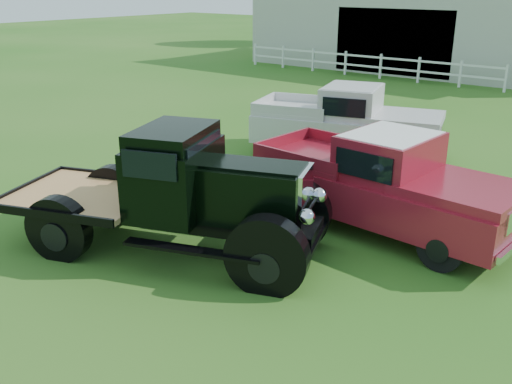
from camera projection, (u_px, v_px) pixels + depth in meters
The scene contains 6 objects.
ground at pixel (203, 266), 9.73m from camera, with size 120.00×120.00×0.00m, color #215D14.
shed_left at pixel (434, 15), 31.86m from camera, with size 18.80×10.20×5.60m, color #9F9E9A, non-canonical shape.
fence_rail at pixel (363, 65), 28.83m from camera, with size 14.20×0.16×1.20m, color white, non-canonical shape.
vintage_flatbed at pixel (170, 190), 9.95m from camera, with size 5.73×2.27×2.27m, color black, non-canonical shape.
red_pickup at pixel (382, 181), 10.92m from camera, with size 5.33×2.05×1.94m, color maroon, non-canonical shape.
white_pickup at pixel (347, 122), 15.55m from camera, with size 5.19×2.01×1.91m, color beige, non-canonical shape.
Camera 1 is at (6.15, -6.19, 4.57)m, focal length 40.00 mm.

